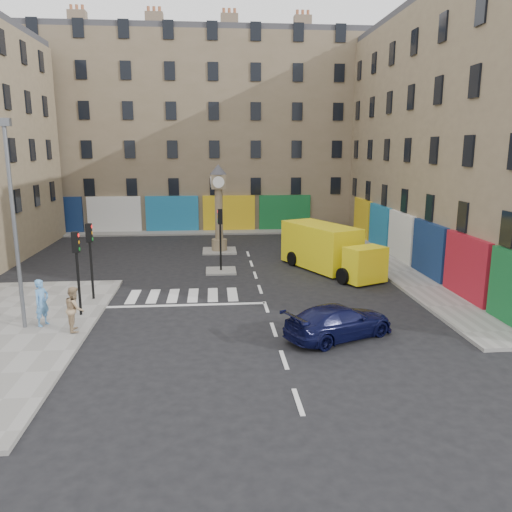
{
  "coord_description": "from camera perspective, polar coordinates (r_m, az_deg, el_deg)",
  "views": [
    {
      "loc": [
        -2.41,
        -21.33,
        7.37
      ],
      "look_at": [
        -0.29,
        3.18,
        2.0
      ],
      "focal_mm": 35.0,
      "sensor_mm": 36.0,
      "label": 1
    }
  ],
  "objects": [
    {
      "name": "traffic_light_left_near",
      "position": [
        22.82,
        -19.79,
        -0.44
      ],
      "size": [
        0.28,
        0.22,
        3.7
      ],
      "color": "black",
      "rests_on": "sidewalk_left"
    },
    {
      "name": "lamp_post",
      "position": [
        21.74,
        -25.99,
        4.26
      ],
      "size": [
        0.5,
        0.25,
        8.3
      ],
      "color": "#595B60",
      "rests_on": "sidewalk_left"
    },
    {
      "name": "building_right",
      "position": [
        35.84,
        24.71,
        12.23
      ],
      "size": [
        10.0,
        30.0,
        16.0
      ],
      "primitive_type": "cube",
      "color": "#89775A",
      "rests_on": "ground"
    },
    {
      "name": "pedestrian_blue",
      "position": [
        22.39,
        -23.28,
        -4.9
      ],
      "size": [
        0.73,
        0.85,
        1.96
      ],
      "primitive_type": "imported",
      "rotation": [
        0.0,
        0.0,
        1.12
      ],
      "color": "#5A94CF",
      "rests_on": "sidewalk_left"
    },
    {
      "name": "island_near",
      "position": [
        30.23,
        -4.03,
        -1.71
      ],
      "size": [
        1.8,
        1.8,
        0.12
      ],
      "primitive_type": "cube",
      "color": "gray",
      "rests_on": "ground"
    },
    {
      "name": "navy_sedan",
      "position": [
        20.05,
        9.47,
        -7.39
      ],
      "size": [
        4.96,
        3.67,
        1.34
      ],
      "primitive_type": "imported",
      "rotation": [
        0.0,
        0.0,
        2.01
      ],
      "color": "black",
      "rests_on": "ground"
    },
    {
      "name": "sidewalk_right",
      "position": [
        34.03,
        14.23,
        -0.45
      ],
      "size": [
        2.6,
        30.0,
        0.15
      ],
      "primitive_type": "cube",
      "color": "gray",
      "rests_on": "ground"
    },
    {
      "name": "island_far",
      "position": [
        36.08,
        -4.2,
        0.59
      ],
      "size": [
        2.4,
        2.4,
        0.12
      ],
      "primitive_type": "cube",
      "color": "gray",
      "rests_on": "ground"
    },
    {
      "name": "sidewalk_far",
      "position": [
        44.16,
        -6.95,
        2.72
      ],
      "size": [
        32.0,
        2.4,
        0.15
      ],
      "primitive_type": "cube",
      "color": "gray",
      "rests_on": "ground"
    },
    {
      "name": "clock_pillar",
      "position": [
        35.53,
        -4.28,
        6.11
      ],
      "size": [
        1.2,
        1.2,
        6.1
      ],
      "color": "#89775A",
      "rests_on": "island_far"
    },
    {
      "name": "ground",
      "position": [
        22.69,
        1.42,
        -6.64
      ],
      "size": [
        120.0,
        120.0,
        0.0
      ],
      "primitive_type": "plane",
      "color": "black",
      "rests_on": "ground"
    },
    {
      "name": "building_far",
      "position": [
        49.36,
        -6.99,
        13.54
      ],
      "size": [
        32.0,
        10.0,
        17.0
      ],
      "primitive_type": "cube",
      "color": "#7C6B53",
      "rests_on": "ground"
    },
    {
      "name": "pedestrian_tan",
      "position": [
        21.3,
        -20.03,
        -5.69
      ],
      "size": [
        0.91,
        1.04,
        1.82
      ],
      "primitive_type": "imported",
      "rotation": [
        0.0,
        0.0,
        1.85
      ],
      "color": "tan",
      "rests_on": "sidewalk_left"
    },
    {
      "name": "traffic_light_island",
      "position": [
        29.72,
        -4.1,
        3.03
      ],
      "size": [
        0.28,
        0.22,
        3.7
      ],
      "color": "black",
      "rests_on": "island_near"
    },
    {
      "name": "traffic_light_left_far",
      "position": [
        25.1,
        -18.43,
        0.77
      ],
      "size": [
        0.28,
        0.22,
        3.7
      ],
      "color": "black",
      "rests_on": "sidewalk_left"
    },
    {
      "name": "yellow_van",
      "position": [
        30.46,
        8.22,
        0.81
      ],
      "size": [
        5.13,
        7.78,
        2.74
      ],
      "rotation": [
        0.0,
        0.0,
        0.42
      ],
      "color": "yellow",
      "rests_on": "ground"
    }
  ]
}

